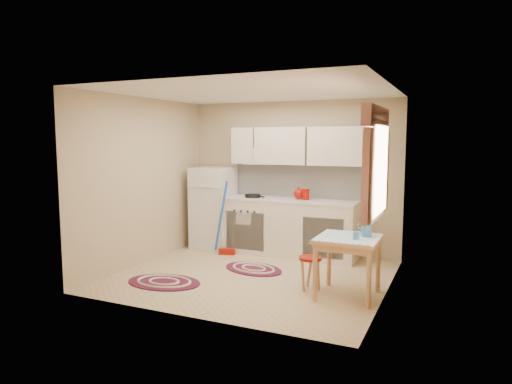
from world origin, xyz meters
TOP-DOWN VIEW (x-y plane):
  - room_shell at (0.16, 0.24)m, footprint 3.64×3.60m
  - fridge at (-1.31, 1.25)m, footprint 0.65×0.60m
  - broom at (-0.86, 0.90)m, footprint 0.30×0.20m
  - base_cabinets at (0.04, 1.30)m, footprint 2.25×0.60m
  - countertop at (0.04, 1.30)m, footprint 2.27×0.62m
  - frying_pan at (-0.56, 1.25)m, footprint 0.34×0.34m
  - red_kettle at (0.23, 1.30)m, footprint 0.22×0.20m
  - red_canister at (0.35, 1.30)m, footprint 0.12×0.12m
  - table at (1.39, -0.27)m, footprint 0.72×0.72m
  - stool at (0.91, -0.22)m, footprint 0.38×0.38m
  - coffee_pot at (1.58, -0.15)m, footprint 0.17×0.15m
  - mug at (1.50, -0.37)m, footprint 0.09×0.09m
  - rug_center at (-0.11, 0.30)m, footprint 1.06×0.84m
  - rug_left at (-0.93, -0.75)m, footprint 1.05×0.74m

SIDE VIEW (x-z plane):
  - rug_center at x=-0.11m, z-range 0.00..0.02m
  - rug_left at x=-0.93m, z-range 0.00..0.02m
  - stool at x=0.91m, z-range 0.00..0.42m
  - table at x=1.39m, z-range 0.00..0.72m
  - base_cabinets at x=0.04m, z-range 0.00..0.88m
  - broom at x=-0.86m, z-range 0.00..1.20m
  - fridge at x=-1.31m, z-range 0.00..1.40m
  - mug at x=1.50m, z-range 0.72..0.82m
  - coffee_pot at x=1.58m, z-range 0.72..1.02m
  - countertop at x=0.04m, z-range 0.88..0.92m
  - frying_pan at x=-0.56m, z-range 0.92..0.97m
  - red_canister at x=0.35m, z-range 0.92..1.08m
  - red_kettle at x=0.23m, z-range 0.92..1.10m
  - room_shell at x=0.16m, z-range 0.34..2.86m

